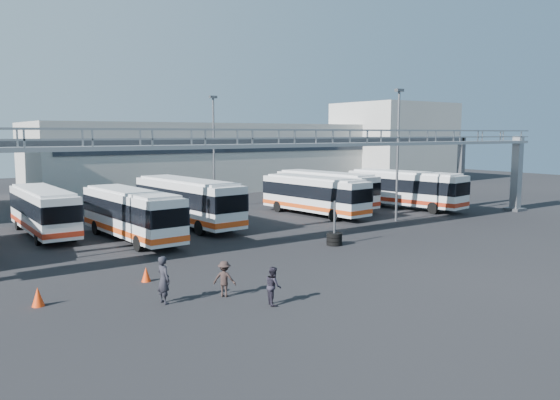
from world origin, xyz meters
TOP-DOWN VIEW (x-y plane):
  - ground at (0.00, 0.00)m, footprint 140.00×140.00m
  - gantry at (0.00, 5.87)m, footprint 51.40×5.15m
  - warehouse at (12.00, 38.00)m, footprint 42.00×14.00m
  - building_right at (38.00, 32.00)m, footprint 14.00×12.00m
  - light_pole_mid at (12.00, 7.00)m, footprint 0.70×0.35m
  - light_pole_back at (4.00, 22.00)m, footprint 0.70×0.35m
  - bus_2 at (-11.94, 16.40)m, footprint 2.47×10.45m
  - bus_3 at (-7.67, 11.32)m, footprint 3.15×10.84m
  - bus_4 at (-2.47, 14.05)m, footprint 3.60×11.72m
  - bus_6 at (8.64, 13.10)m, footprint 3.43×10.87m
  - bus_7 at (12.28, 16.01)m, footprint 3.53×11.11m
  - bus_8 at (18.05, 11.58)m, footprint 4.35×11.50m
  - pedestrian_a at (-11.22, -2.19)m, footprint 0.54×0.76m
  - pedestrian_b at (-7.68, -4.83)m, footprint 0.79×0.90m
  - pedestrian_c at (-8.75, -2.76)m, footprint 1.09×1.10m
  - cone_left at (-10.60, 1.38)m, footprint 0.56×0.56m
  - cone_right at (-15.49, 0.33)m, footprint 0.64×0.64m
  - tire_stack at (1.98, 2.70)m, footprint 0.96×0.96m

SIDE VIEW (x-z plane):
  - ground at x=0.00m, z-range 0.00..0.00m
  - cone_left at x=-10.60m, z-range 0.00..0.69m
  - cone_right at x=-15.49m, z-range 0.00..0.78m
  - tire_stack at x=1.98m, z-range -0.91..1.84m
  - pedestrian_c at x=-8.75m, z-range 0.00..1.52m
  - pedestrian_b at x=-7.68m, z-range 0.00..1.55m
  - pedestrian_a at x=-11.22m, z-range 0.00..1.95m
  - bus_2 at x=-11.94m, z-range 0.17..3.34m
  - bus_6 at x=8.64m, z-range 0.17..3.42m
  - bus_3 at x=-7.67m, z-range 0.17..3.43m
  - bus_7 at x=12.28m, z-range 0.18..3.50m
  - bus_8 at x=18.05m, z-range 0.18..3.59m
  - bus_4 at x=-2.47m, z-range 0.19..3.69m
  - warehouse at x=12.00m, z-range 0.00..8.00m
  - building_right at x=38.00m, z-range 0.00..11.00m
  - gantry at x=0.00m, z-range 1.96..9.06m
  - light_pole_mid at x=12.00m, z-range 0.62..10.83m
  - light_pole_back at x=4.00m, z-range 0.62..10.83m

